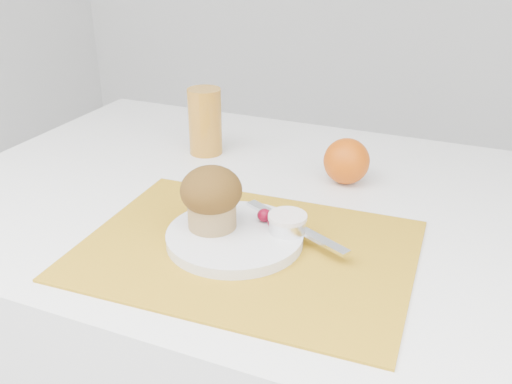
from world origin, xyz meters
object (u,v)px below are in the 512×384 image
at_px(table, 273,366).
at_px(plate, 235,237).
at_px(orange, 346,161).
at_px(juice_glass, 205,121).
at_px(muffin, 211,197).

xyz_separation_m(table, plate, (-0.00, -0.16, 0.39)).
xyz_separation_m(table, orange, (0.09, 0.11, 0.42)).
height_order(table, plate, plate).
xyz_separation_m(table, juice_glass, (-0.21, 0.14, 0.44)).
bearing_deg(muffin, plate, -5.07).
relative_size(orange, juice_glass, 0.62).
bearing_deg(orange, plate, -108.58).
bearing_deg(plate, juice_glass, 124.08).
bearing_deg(juice_glass, table, -34.50).
bearing_deg(plate, orange, 71.42).
bearing_deg(table, plate, -90.75).
height_order(table, orange, orange).
bearing_deg(table, juice_glass, 145.50).
distance_m(orange, muffin, 0.31).
distance_m(table, juice_glass, 0.51).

